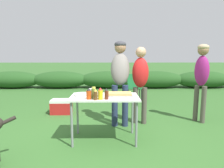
# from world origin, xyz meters

# --- Properties ---
(ground_plane) EXTENTS (60.00, 60.00, 0.00)m
(ground_plane) POSITION_xyz_m (0.00, 0.00, 0.00)
(ground_plane) COLOR #336028
(shrub_hedge) EXTENTS (14.40, 0.90, 0.70)m
(shrub_hedge) POSITION_xyz_m (0.00, 5.14, 0.35)
(shrub_hedge) COLOR #234C1E
(shrub_hedge) RESTS_ON ground
(folding_table) EXTENTS (1.10, 0.64, 0.74)m
(folding_table) POSITION_xyz_m (0.00, 0.00, 0.66)
(folding_table) COLOR silver
(folding_table) RESTS_ON ground
(food_tray) EXTENTS (0.42, 0.25, 0.06)m
(food_tray) POSITION_xyz_m (0.25, 0.03, 0.77)
(food_tray) COLOR #9E9EA3
(food_tray) RESTS_ON folding_table
(plate_stack) EXTENTS (0.26, 0.26, 0.04)m
(plate_stack) POSITION_xyz_m (-0.36, 0.04, 0.76)
(plate_stack) COLOR white
(plate_stack) RESTS_ON folding_table
(mixing_bowl) EXTENTS (0.18, 0.18, 0.07)m
(mixing_bowl) POSITION_xyz_m (-0.11, 0.04, 0.78)
(mixing_bowl) COLOR #ADBC99
(mixing_bowl) RESTS_ON folding_table
(paper_cup_stack) EXTENTS (0.08, 0.08, 0.14)m
(paper_cup_stack) POSITION_xyz_m (-0.20, -0.09, 0.81)
(paper_cup_stack) COLOR white
(paper_cup_stack) RESTS_ON folding_table
(beer_bottle) EXTENTS (0.06, 0.06, 0.17)m
(beer_bottle) POSITION_xyz_m (-0.13, -0.25, 0.82)
(beer_bottle) COLOR brown
(beer_bottle) RESTS_ON folding_table
(mustard_bottle) EXTENTS (0.07, 0.07, 0.18)m
(mustard_bottle) POSITION_xyz_m (-0.05, -0.23, 0.83)
(mustard_bottle) COLOR yellow
(mustard_bottle) RESTS_ON folding_table
(hot_sauce_bottle) EXTENTS (0.07, 0.07, 0.17)m
(hot_sauce_bottle) POSITION_xyz_m (-0.23, -0.21, 0.82)
(hot_sauce_bottle) COLOR #CC4214
(hot_sauce_bottle) RESTS_ON folding_table
(bbq_sauce_bottle) EXTENTS (0.06, 0.06, 0.17)m
(bbq_sauce_bottle) POSITION_xyz_m (0.04, -0.21, 0.82)
(bbq_sauce_bottle) COLOR #562314
(bbq_sauce_bottle) RESTS_ON folding_table
(relish_jar) EXTENTS (0.06, 0.06, 0.18)m
(relish_jar) POSITION_xyz_m (-0.16, -0.17, 0.83)
(relish_jar) COLOR olive
(relish_jar) RESTS_ON folding_table
(standing_person_in_gray_fleece) EXTENTS (0.40, 0.51, 1.67)m
(standing_person_in_gray_fleece) POSITION_xyz_m (0.29, 0.76, 1.05)
(standing_person_in_gray_fleece) COLOR #232D4C
(standing_person_in_gray_fleece) RESTS_ON ground
(standing_person_with_beanie) EXTENTS (0.38, 0.31, 1.56)m
(standing_person_with_beanie) POSITION_xyz_m (0.70, 0.80, 0.94)
(standing_person_with_beanie) COLOR #4C473D
(standing_person_with_beanie) RESTS_ON ground
(standing_person_in_navy_coat) EXTENTS (0.35, 0.37, 1.62)m
(standing_person_in_navy_coat) POSITION_xyz_m (1.96, 0.88, 1.03)
(standing_person_in_navy_coat) COLOR #4C473D
(standing_person_in_navy_coat) RESTS_ON ground
(camp_chair_green_behind_table) EXTENTS (0.49, 0.59, 0.83)m
(camp_chair_green_behind_table) POSITION_xyz_m (0.84, 2.82, 0.47)
(camp_chair_green_behind_table) COLOR #19602D
(camp_chair_green_behind_table) RESTS_ON ground
(cooler_box) EXTENTS (0.49, 0.33, 0.34)m
(cooler_box) POSITION_xyz_m (-1.08, 1.49, 0.17)
(cooler_box) COLOR #B21E1E
(cooler_box) RESTS_ON ground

